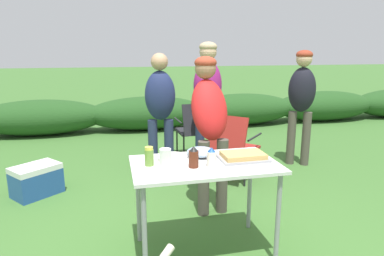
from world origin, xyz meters
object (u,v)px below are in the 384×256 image
Objects in this scene: plate_stack at (172,158)px; camp_chair_near_hedge at (195,127)px; folding_table at (205,173)px; relish_jar at (149,156)px; cooler_box at (36,180)px; paper_cup_stack at (165,161)px; bbq_sauce_bottle at (194,157)px; mayo_bottle at (211,157)px; standing_person_in_dark_puffer at (209,117)px; standing_person_in_gray_fleece at (302,95)px; food_tray at (243,156)px; standing_person_in_navy_coat at (208,92)px; mixing_bowl at (201,152)px; camp_chair_green_behind_table at (233,144)px; standing_person_in_red_jacket at (160,105)px.

camp_chair_near_hedge reaches higher than plate_stack.
relish_jar is at bearing 174.23° from folding_table.
folding_table is 1.92× the size of cooler_box.
paper_cup_stack is 0.30× the size of cooler_box.
bbq_sauce_bottle is 0.19× the size of camp_chair_near_hedge.
cooler_box is at bearing 126.68° from paper_cup_stack.
paper_cup_stack is (-0.10, -0.28, 0.07)m from plate_stack.
standing_person_in_dark_puffer is (0.21, 0.81, 0.14)m from mayo_bottle.
plate_stack is 0.41× the size of cooler_box.
standing_person_in_gray_fleece is (1.59, 1.05, 0.03)m from standing_person_in_dark_puffer.
standing_person_in_navy_coat is (0.25, 1.92, 0.27)m from food_tray.
food_tray is 0.34m from mixing_bowl.
mayo_bottle is (0.13, -0.01, -0.01)m from bbq_sauce_bottle.
plate_stack is 1.63× the size of mayo_bottle.
plate_stack is 1.59m from camp_chair_green_behind_table.
standing_person_in_gray_fleece is at bearing 27.67° from standing_person_in_dark_puffer.
standing_person_in_gray_fleece reaches higher than plate_stack.
standing_person_in_red_jacket is at bearing 83.10° from paper_cup_stack.
standing_person_in_navy_coat is 0.81m from camp_chair_green_behind_table.
relish_jar is 0.09× the size of standing_person_in_dark_puffer.
standing_person_in_navy_coat is 2.92× the size of cooler_box.
mixing_bowl is at bearing 93.20° from mayo_bottle.
standing_person_in_dark_puffer is at bearing -111.05° from standing_person_in_navy_coat.
paper_cup_stack is 2.11m from cooler_box.
paper_cup_stack is 0.11× the size of standing_person_in_gray_fleece.
folding_table is 6.94× the size of bbq_sauce_bottle.
relish_jar is (-0.41, 0.04, 0.15)m from folding_table.
standing_person_in_red_jacket is (0.01, 1.77, 0.10)m from bbq_sauce_bottle.
food_tray is at bearing -98.28° from camp_chair_near_hedge.
food_tray is at bearing -2.53° from relish_jar.
standing_person_in_red_jacket is (0.22, 1.85, 0.09)m from paper_cup_stack.
mixing_bowl is 0.40× the size of cooler_box.
relish_jar is 1.70m from standing_person_in_red_jacket.
plate_stack is 1.48× the size of bbq_sauce_bottle.
standing_person_in_gray_fleece is 1.02× the size of standing_person_in_red_jacket.
paper_cup_stack is 2.26m from standing_person_in_navy_coat.
standing_person_in_red_jacket is at bearing 93.99° from mayo_bottle.
folding_table is 0.71× the size of standing_person_in_red_jacket.
food_tray is at bearing 18.06° from mayo_bottle.
camp_chair_green_behind_table is (0.95, 1.24, -0.29)m from plate_stack.
camp_chair_green_behind_table is (0.42, 1.37, -0.30)m from food_tray.
paper_cup_stack reaches higher than mayo_bottle.
relish_jar is at bearing 116.83° from paper_cup_stack.
food_tray is 0.74m from standing_person_in_dark_puffer.
standing_person_in_gray_fleece is (1.80, 1.85, 0.16)m from mayo_bottle.
standing_person_in_red_jacket is (0.32, 1.66, 0.11)m from relish_jar.
food_tray is 2.38m from camp_chair_near_hedge.
standing_person_in_gray_fleece is (1.94, 1.84, 0.16)m from bbq_sauce_bottle.
standing_person_in_dark_puffer is 0.95m from camp_chair_green_behind_table.
mixing_bowl is 1.61× the size of relish_jar.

